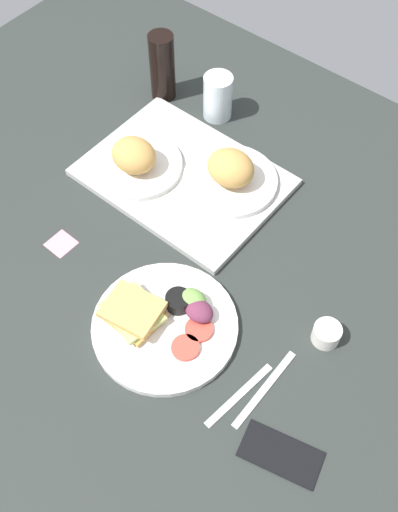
% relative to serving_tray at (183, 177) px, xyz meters
% --- Properties ---
extents(ground_plane, '(1.90, 1.50, 0.03)m').
position_rel_serving_tray_xyz_m(ground_plane, '(0.16, -0.20, -0.02)').
color(ground_plane, '#282D2B').
extents(serving_tray, '(0.45, 0.33, 0.02)m').
position_rel_serving_tray_xyz_m(serving_tray, '(0.00, 0.00, 0.00)').
color(serving_tray, '#B2B2AD').
rests_on(serving_tray, ground_plane).
extents(bread_plate_near, '(0.22, 0.22, 0.09)m').
position_rel_serving_tray_xyz_m(bread_plate_near, '(-0.10, -0.05, 0.04)').
color(bread_plate_near, white).
rests_on(bread_plate_near, serving_tray).
extents(bread_plate_far, '(0.22, 0.22, 0.09)m').
position_rel_serving_tray_xyz_m(bread_plate_far, '(0.10, 0.05, 0.04)').
color(bread_plate_far, white).
rests_on(bread_plate_far, serving_tray).
extents(plate_with_salad, '(0.29, 0.29, 0.05)m').
position_rel_serving_tray_xyz_m(plate_with_salad, '(0.22, -0.32, 0.01)').
color(plate_with_salad, white).
rests_on(plate_with_salad, ground_plane).
extents(drinking_glass, '(0.07, 0.07, 0.12)m').
position_rel_serving_tray_xyz_m(drinking_glass, '(-0.07, 0.22, 0.05)').
color(drinking_glass, silver).
rests_on(drinking_glass, ground_plane).
extents(soda_bottle, '(0.06, 0.06, 0.18)m').
position_rel_serving_tray_xyz_m(soda_bottle, '(-0.23, 0.19, 0.08)').
color(soda_bottle, black).
rests_on(soda_bottle, ground_plane).
extents(espresso_cup, '(0.06, 0.06, 0.04)m').
position_rel_serving_tray_xyz_m(espresso_cup, '(0.48, -0.14, 0.01)').
color(espresso_cup, silver).
rests_on(espresso_cup, ground_plane).
extents(fork, '(0.04, 0.17, 0.01)m').
position_rel_serving_tray_xyz_m(fork, '(0.42, -0.35, -0.01)').
color(fork, '#B7B7BC').
rests_on(fork, ground_plane).
extents(knife, '(0.01, 0.19, 0.01)m').
position_rel_serving_tray_xyz_m(knife, '(0.45, -0.31, -0.01)').
color(knife, '#B7B7BC').
rests_on(knife, ground_plane).
extents(cell_phone, '(0.16, 0.10, 0.01)m').
position_rel_serving_tray_xyz_m(cell_phone, '(0.55, -0.39, -0.00)').
color(cell_phone, black).
rests_on(cell_phone, ground_plane).
extents(sticky_note, '(0.06, 0.06, 0.00)m').
position_rel_serving_tray_xyz_m(sticky_note, '(-0.09, -0.31, -0.01)').
color(sticky_note, pink).
rests_on(sticky_note, ground_plane).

